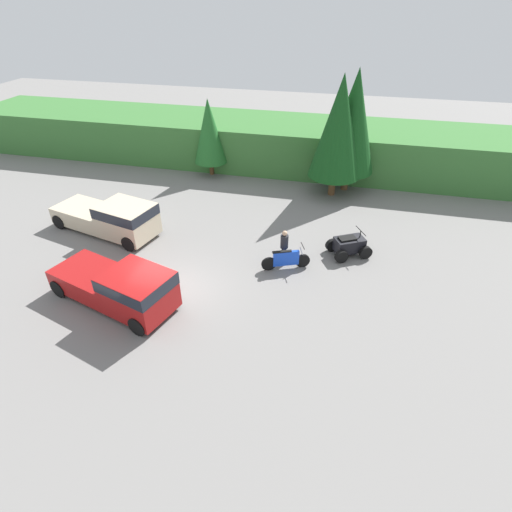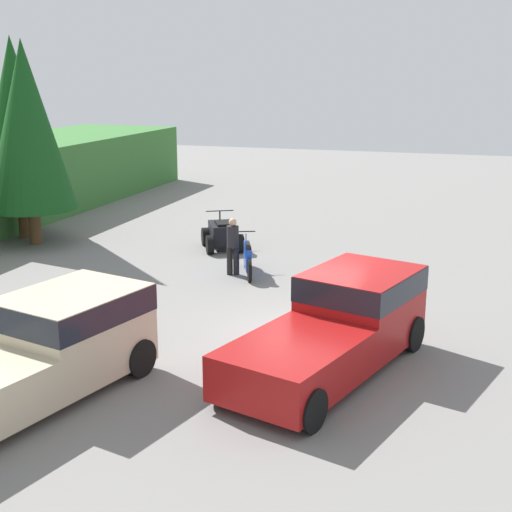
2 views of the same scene
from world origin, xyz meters
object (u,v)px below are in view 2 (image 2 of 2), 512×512
Objects in this scene: pickup_truck_red at (340,321)px; pickup_truck_second at (35,351)px; rider_person at (233,244)px; dirt_bike at (248,259)px; quad_atv at (222,235)px.

pickup_truck_red is 6.15m from pickup_truck_second.
dirt_bike is at bearing -85.69° from rider_person.
pickup_truck_red is 2.58× the size of quad_atv.
quad_atv reaches higher than dirt_bike.
dirt_bike is (6.04, 4.07, -0.48)m from pickup_truck_red.
rider_person is at bearing 177.15° from quad_atv.
pickup_truck_red reaches higher than rider_person.
dirt_bike is at bearing 50.77° from pickup_truck_red.
rider_person is at bearing 90.34° from dirt_bike.
rider_person is (-2.97, -1.45, 0.45)m from quad_atv.
quad_atv is (12.18, 0.78, -0.48)m from pickup_truck_second.
quad_atv is (2.79, 1.87, 0.01)m from dirt_bike.
pickup_truck_red reaches higher than quad_atv.
pickup_truck_red is 7.38m from rider_person.
pickup_truck_second is 9.46m from dirt_bike.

